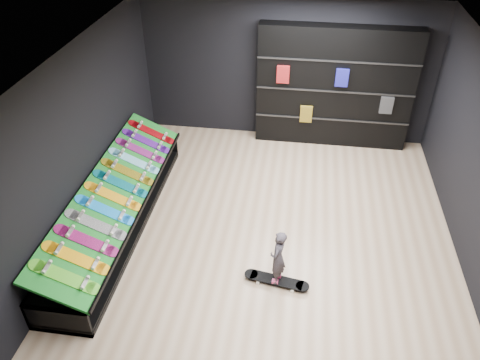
# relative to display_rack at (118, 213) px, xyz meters

# --- Properties ---
(floor) EXTENTS (6.00, 7.00, 0.01)m
(floor) POSITION_rel_display_rack_xyz_m (2.55, 0.00, -0.25)
(floor) COLOR tan
(floor) RESTS_ON ground
(ceiling) EXTENTS (6.00, 7.00, 0.01)m
(ceiling) POSITION_rel_display_rack_xyz_m (2.55, 0.00, 2.75)
(ceiling) COLOR white
(ceiling) RESTS_ON ground
(wall_back) EXTENTS (6.00, 0.02, 3.00)m
(wall_back) POSITION_rel_display_rack_xyz_m (2.55, 3.50, 1.25)
(wall_back) COLOR black
(wall_back) RESTS_ON ground
(wall_left) EXTENTS (0.02, 7.00, 3.00)m
(wall_left) POSITION_rel_display_rack_xyz_m (-0.45, 0.00, 1.25)
(wall_left) COLOR black
(wall_left) RESTS_ON ground
(display_rack) EXTENTS (0.90, 4.50, 0.50)m
(display_rack) POSITION_rel_display_rack_xyz_m (0.00, 0.00, 0.00)
(display_rack) COLOR black
(display_rack) RESTS_ON ground
(turf_ramp) EXTENTS (0.92, 4.50, 0.46)m
(turf_ramp) POSITION_rel_display_rack_xyz_m (0.05, 0.00, 0.46)
(turf_ramp) COLOR #106519
(turf_ramp) RESTS_ON display_rack
(back_shelving) EXTENTS (3.15, 0.37, 2.52)m
(back_shelving) POSITION_rel_display_rack_xyz_m (3.55, 3.32, 1.01)
(back_shelving) COLOR black
(back_shelving) RESTS_ON ground
(floor_skateboard) EXTENTS (1.00, 0.38, 0.09)m
(floor_skateboard) POSITION_rel_display_rack_xyz_m (2.76, -0.95, -0.21)
(floor_skateboard) COLOR black
(floor_skateboard) RESTS_ON ground
(child) EXTENTS (0.19, 0.23, 0.54)m
(child) POSITION_rel_display_rack_xyz_m (2.76, -0.95, 0.11)
(child) COLOR black
(child) RESTS_ON floor_skateboard
(display_board_0) EXTENTS (0.93, 0.22, 0.50)m
(display_board_0) POSITION_rel_display_rack_xyz_m (0.06, -1.90, 0.49)
(display_board_0) COLOR green
(display_board_0) RESTS_ON turf_ramp
(display_board_1) EXTENTS (0.93, 0.22, 0.50)m
(display_board_1) POSITION_rel_display_rack_xyz_m (0.06, -1.55, 0.49)
(display_board_1) COLOR yellow
(display_board_1) RESTS_ON turf_ramp
(display_board_2) EXTENTS (0.93, 0.22, 0.50)m
(display_board_2) POSITION_rel_display_rack_xyz_m (0.06, -1.21, 0.49)
(display_board_2) COLOR #E5198C
(display_board_2) RESTS_ON turf_ramp
(display_board_3) EXTENTS (0.93, 0.22, 0.50)m
(display_board_3) POSITION_rel_display_rack_xyz_m (0.06, -0.86, 0.49)
(display_board_3) COLOR black
(display_board_3) RESTS_ON turf_ramp
(display_board_4) EXTENTS (0.93, 0.22, 0.50)m
(display_board_4) POSITION_rel_display_rack_xyz_m (0.06, -0.52, 0.49)
(display_board_4) COLOR blue
(display_board_4) RESTS_ON turf_ramp
(display_board_5) EXTENTS (0.93, 0.22, 0.50)m
(display_board_5) POSITION_rel_display_rack_xyz_m (0.06, -0.17, 0.49)
(display_board_5) COLOR orange
(display_board_5) RESTS_ON turf_ramp
(display_board_6) EXTENTS (0.93, 0.22, 0.50)m
(display_board_6) POSITION_rel_display_rack_xyz_m (0.06, 0.17, 0.49)
(display_board_6) COLOR #0C8C99
(display_board_6) RESTS_ON turf_ramp
(display_board_7) EXTENTS (0.93, 0.22, 0.50)m
(display_board_7) POSITION_rel_display_rack_xyz_m (0.06, 0.52, 0.49)
(display_board_7) COLOR yellow
(display_board_7) RESTS_ON turf_ramp
(display_board_8) EXTENTS (0.93, 0.22, 0.50)m
(display_board_8) POSITION_rel_display_rack_xyz_m (0.06, 0.86, 0.49)
(display_board_8) COLOR #0CB2E5
(display_board_8) RESTS_ON turf_ramp
(display_board_9) EXTENTS (0.93, 0.22, 0.50)m
(display_board_9) POSITION_rel_display_rack_xyz_m (0.06, 1.21, 0.49)
(display_board_9) COLOR #2626BF
(display_board_9) RESTS_ON turf_ramp
(display_board_10) EXTENTS (0.93, 0.22, 0.50)m
(display_board_10) POSITION_rel_display_rack_xyz_m (0.06, 1.55, 0.49)
(display_board_10) COLOR purple
(display_board_10) RESTS_ON turf_ramp
(display_board_11) EXTENTS (0.93, 0.22, 0.50)m
(display_board_11) POSITION_rel_display_rack_xyz_m (0.06, 1.90, 0.49)
(display_board_11) COLOR red
(display_board_11) RESTS_ON turf_ramp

